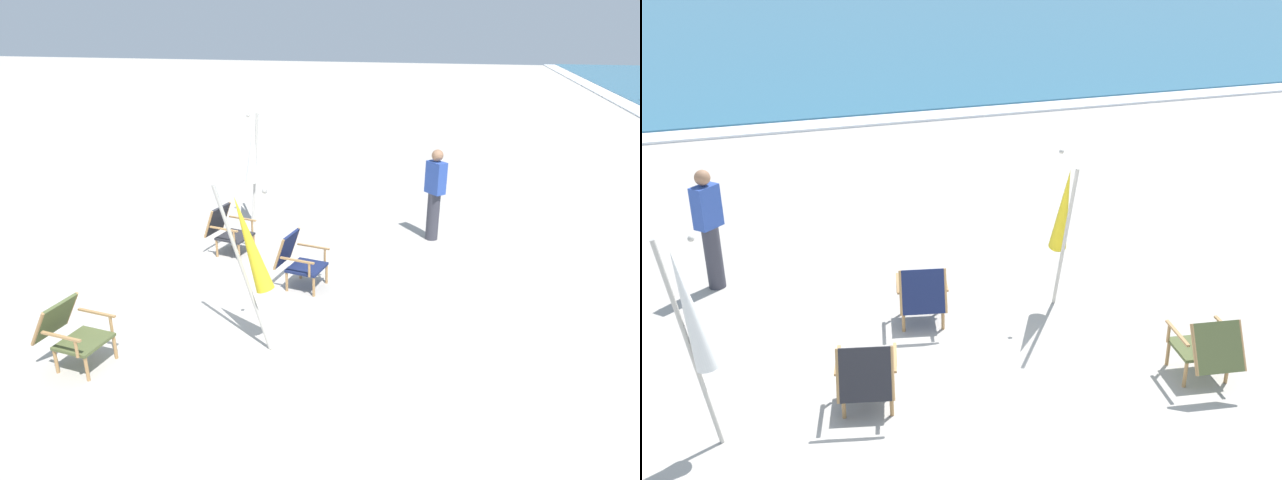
{
  "view_description": "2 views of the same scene",
  "coord_description": "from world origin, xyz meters",
  "views": [
    {
      "loc": [
        7.55,
        3.34,
        3.81
      ],
      "look_at": [
        0.14,
        1.83,
        0.77
      ],
      "focal_mm": 32.0,
      "sensor_mm": 36.0,
      "label": 1
    },
    {
      "loc": [
        -1.97,
        -6.08,
        4.51
      ],
      "look_at": [
        0.76,
        1.99,
        0.85
      ],
      "focal_mm": 42.0,
      "sensor_mm": 36.0,
      "label": 2
    }
  ],
  "objects": [
    {
      "name": "surf_band",
      "position": [
        0.0,
        11.54,
        0.03
      ],
      "size": [
        80.0,
        1.1,
        0.06
      ],
      "primitive_type": "cube",
      "color": "white",
      "rests_on": "ground"
    },
    {
      "name": "sea",
      "position": [
        0.0,
        31.84,
        0.05
      ],
      "size": [
        80.0,
        40.0,
        0.1
      ],
      "primitive_type": "cube",
      "color": "#2D6684",
      "rests_on": "ground"
    },
    {
      "name": "beach_chair_far_center",
      "position": [
        -0.88,
        0.04,
        0.43
      ],
      "size": [
        0.72,
        0.81,
        0.81
      ],
      "color": "#28282D",
      "rests_on": "ground"
    },
    {
      "name": "ground_plane",
      "position": [
        0.0,
        0.0,
        0.0
      ],
      "size": [
        80.0,
        80.0,
        0.0
      ],
      "primitive_type": "plane",
      "color": "#B2AAA0"
    },
    {
      "name": "person_near_chairs",
      "position": [
        -2.2,
        3.41,
        0.84
      ],
      "size": [
        0.39,
        0.38,
        1.63
      ],
      "color": "#383842",
      "rests_on": "ground"
    },
    {
      "name": "umbrella_furled_yellow",
      "position": [
        1.82,
        1.36,
        1.33
      ],
      "size": [
        0.31,
        0.75,
        2.03
      ],
      "color": "#B7B2A8",
      "rests_on": "ground"
    },
    {
      "name": "beach_chair_back_right",
      "position": [
        2.59,
        -0.57,
        0.42
      ],
      "size": [
        0.68,
        0.84,
        0.78
      ],
      "color": "#515B33",
      "rests_on": "ground"
    },
    {
      "name": "beach_chair_front_left",
      "position": [
        0.1,
        1.49,
        0.43
      ],
      "size": [
        0.7,
        0.78,
        0.82
      ],
      "color": "#19234C",
      "rests_on": "ground"
    },
    {
      "name": "umbrella_furled_white",
      "position": [
        -2.38,
        0.05,
        1.38
      ],
      "size": [
        0.45,
        0.31,
        2.11
      ],
      "color": "#B7B2A8",
      "rests_on": "ground"
    }
  ]
}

